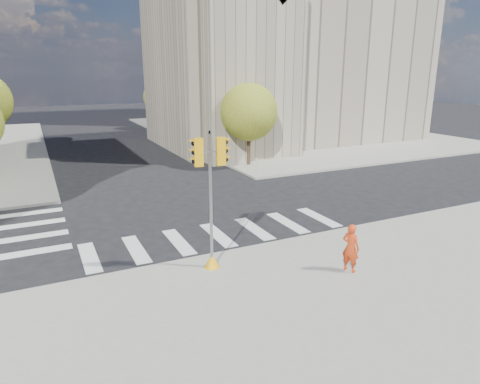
% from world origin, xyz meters
% --- Properties ---
extents(ground, '(160.00, 160.00, 0.00)m').
position_xyz_m(ground, '(0.00, 0.00, 0.00)').
color(ground, black).
rests_on(ground, ground).
extents(sidewalk_near, '(30.00, 14.00, 0.15)m').
position_xyz_m(sidewalk_near, '(0.00, -11.00, 0.07)').
color(sidewalk_near, gray).
rests_on(sidewalk_near, ground).
extents(sidewalk_far_right, '(28.00, 40.00, 0.15)m').
position_xyz_m(sidewalk_far_right, '(20.00, 26.00, 0.07)').
color(sidewalk_far_right, gray).
rests_on(sidewalk_far_right, ground).
extents(civic_building, '(26.00, 16.00, 19.39)m').
position_xyz_m(civic_building, '(15.59, 19.12, 7.26)').
color(civic_building, '#9D937C').
rests_on(civic_building, ground).
extents(office_tower, '(20.00, 18.00, 30.00)m').
position_xyz_m(office_tower, '(22.00, 42.00, 15.00)').
color(office_tower, '#9EA0A3').
rests_on(office_tower, ground).
extents(tree_re_near, '(4.20, 4.20, 6.16)m').
position_xyz_m(tree_re_near, '(7.50, 10.00, 4.05)').
color(tree_re_near, '#382616').
rests_on(tree_re_near, ground).
extents(tree_re_mid, '(4.60, 4.60, 6.66)m').
position_xyz_m(tree_re_mid, '(7.50, 22.00, 4.35)').
color(tree_re_mid, '#382616').
rests_on(tree_re_mid, ground).
extents(tree_re_far, '(4.00, 4.00, 5.88)m').
position_xyz_m(tree_re_far, '(7.50, 34.00, 3.87)').
color(tree_re_far, '#382616').
rests_on(tree_re_far, ground).
extents(lamp_near, '(0.35, 0.18, 8.11)m').
position_xyz_m(lamp_near, '(8.00, 14.00, 4.58)').
color(lamp_near, black).
rests_on(lamp_near, sidewalk_far_right).
extents(lamp_far, '(0.35, 0.18, 8.11)m').
position_xyz_m(lamp_far, '(8.00, 28.00, 4.58)').
color(lamp_far, black).
rests_on(lamp_far, sidewalk_far_right).
extents(traffic_signal, '(1.08, 0.56, 4.92)m').
position_xyz_m(traffic_signal, '(-1.65, -5.14, 2.25)').
color(traffic_signal, '#E4A30C').
rests_on(traffic_signal, sidewalk_near).
extents(photographer, '(0.63, 0.75, 1.74)m').
position_xyz_m(photographer, '(2.61, -7.51, 1.02)').
color(photographer, red).
rests_on(photographer, sidewalk_near).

